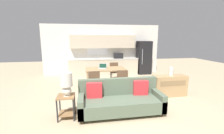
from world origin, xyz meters
TOP-DOWN VIEW (x-y plane):
  - ground_plane at (0.00, 0.00)m, footprint 20.00×20.00m
  - wall_back at (-0.00, 4.63)m, footprint 6.40×0.07m
  - kitchen_counter at (0.01, 4.33)m, footprint 3.70×0.65m
  - refrigerator at (2.25, 4.25)m, footprint 0.72×0.69m
  - dining_table at (-0.14, 2.37)m, footprint 1.63×0.88m
  - couch at (-0.06, -0.03)m, footprint 2.17×0.80m
  - side_table at (-1.43, -0.09)m, footprint 0.41×0.41m
  - table_lamp at (-1.39, -0.11)m, footprint 0.29×0.29m
  - credenza at (1.89, 0.86)m, footprint 1.12×0.40m
  - vase at (1.92, 0.89)m, footprint 0.15×0.15m
  - dining_chair_far_right at (0.38, 3.13)m, footprint 0.42×0.42m
  - dining_chair_near_left at (-0.66, 1.57)m, footprint 0.43×0.43m
  - dining_chair_near_right at (0.37, 1.55)m, footprint 0.47×0.47m
  - laptop at (-0.25, 2.42)m, footprint 0.37×0.33m

SIDE VIEW (x-z plane):
  - ground_plane at x=0.00m, z-range 0.00..0.00m
  - couch at x=-0.06m, z-range -0.10..0.78m
  - credenza at x=1.89m, z-range 0.00..0.71m
  - side_table at x=-1.43m, z-range 0.09..0.68m
  - dining_chair_far_right at x=0.38m, z-range 0.05..0.88m
  - dining_chair_near_left at x=-0.66m, z-range 0.05..0.88m
  - dining_chair_near_right at x=0.37m, z-range 0.05..0.88m
  - dining_table at x=-0.14m, z-range 0.31..1.04m
  - laptop at x=-0.25m, z-range 0.68..0.88m
  - kitchen_counter at x=0.01m, z-range -0.23..1.92m
  - vase at x=1.92m, z-range 0.70..1.00m
  - table_lamp at x=-1.39m, z-range 0.62..1.19m
  - refrigerator at x=2.25m, z-range 0.00..1.82m
  - wall_back at x=0.00m, z-range 0.00..2.70m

